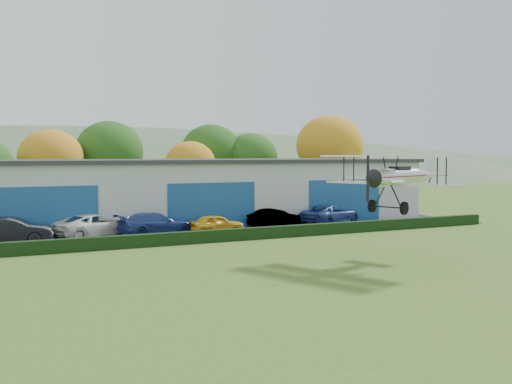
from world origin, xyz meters
name	(u,v)px	position (x,y,z in m)	size (l,w,h in m)	color
ground	(308,299)	(0.00, 0.00, 0.00)	(300.00, 300.00, 0.00)	#3D6620
apron	(192,233)	(3.00, 21.00, 0.03)	(48.00, 9.00, 0.05)	black
hedge	(218,236)	(3.00, 16.20, 0.40)	(46.00, 0.60, 0.80)	black
hangar	(185,191)	(5.00, 27.98, 2.66)	(40.60, 12.60, 5.30)	#B2B7BC
tree_belt	(101,155)	(0.85, 40.62, 5.61)	(75.70, 13.22, 10.12)	#3D2614
car_1	(12,231)	(-9.16, 20.88, 0.88)	(1.76, 5.04, 1.66)	black
car_2	(96,225)	(-3.72, 21.69, 0.86)	(2.68, 5.81, 1.61)	silver
car_3	(156,224)	(0.22, 20.81, 0.85)	(2.24, 5.52, 1.60)	navy
car_4	(217,224)	(4.54, 20.01, 0.72)	(1.59, 3.96, 1.35)	gold
car_5	(275,218)	(10.01, 21.32, 0.77)	(1.52, 4.35, 1.43)	gray
car_6	(330,214)	(14.92, 21.04, 0.85)	(2.65, 5.76, 1.60)	navy
biplane	(401,175)	(8.76, 5.01, 4.63)	(7.08, 7.96, 3.01)	silver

